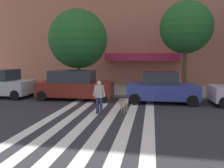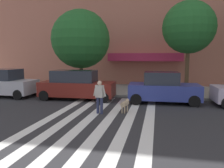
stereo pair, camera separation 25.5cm
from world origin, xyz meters
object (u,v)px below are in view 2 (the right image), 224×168
at_px(parked_car_near_curb, 2,83).
at_px(street_tree_middle, 189,27).
at_px(pedestrian_dog_walker, 100,95).
at_px(dog_on_leash, 125,104).
at_px(parked_car_third_in_line, 163,88).
at_px(street_tree_nearest, 81,39).
at_px(parked_car_behind_first, 77,85).

distance_m(parked_car_near_curb, street_tree_middle, 13.69).
height_order(parked_car_near_curb, pedestrian_dog_walker, parked_car_near_curb).
distance_m(street_tree_middle, pedestrian_dog_walker, 8.66).
bearing_deg(dog_on_leash, pedestrian_dog_walker, -156.17).
distance_m(parked_car_third_in_line, street_tree_middle, 5.11).
bearing_deg(street_tree_middle, parked_car_near_curb, -167.64).
xyz_separation_m(street_tree_nearest, street_tree_middle, (7.87, 0.10, 0.69)).
height_order(street_tree_middle, pedestrian_dog_walker, street_tree_middle).
xyz_separation_m(parked_car_behind_first, street_tree_nearest, (-0.63, 2.72, 3.18)).
bearing_deg(parked_car_third_in_line, parked_car_near_curb, 179.98).
bearing_deg(parked_car_behind_first, parked_car_third_in_line, -0.00).
distance_m(parked_car_behind_first, dog_on_leash, 4.56).
xyz_separation_m(parked_car_near_curb, parked_car_behind_first, (5.59, -0.00, -0.01)).
height_order(parked_car_behind_first, dog_on_leash, parked_car_behind_first).
relative_size(parked_car_third_in_line, pedestrian_dog_walker, 2.60).
height_order(parked_car_behind_first, street_tree_nearest, street_tree_nearest).
distance_m(street_tree_nearest, dog_on_leash, 7.83).
distance_m(parked_car_behind_first, parked_car_third_in_line, 5.55).
bearing_deg(parked_car_behind_first, dog_on_leash, -36.93).
bearing_deg(parked_car_third_in_line, parked_car_behind_first, 180.00).
bearing_deg(parked_car_behind_first, street_tree_middle, 21.27).
xyz_separation_m(parked_car_behind_first, street_tree_middle, (7.23, 2.82, 3.88)).
height_order(parked_car_behind_first, street_tree_middle, street_tree_middle).
bearing_deg(street_tree_nearest, parked_car_behind_first, -76.86).
bearing_deg(street_tree_nearest, street_tree_middle, 0.72).
relative_size(street_tree_nearest, dog_on_leash, 6.39).
distance_m(parked_car_near_curb, parked_car_third_in_line, 11.14).
distance_m(parked_car_third_in_line, dog_on_leash, 3.37).
height_order(parked_car_third_in_line, dog_on_leash, parked_car_third_in_line).
bearing_deg(parked_car_near_curb, street_tree_middle, 12.36).
relative_size(parked_car_third_in_line, street_tree_middle, 0.66).
distance_m(parked_car_near_curb, parked_car_behind_first, 5.59).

